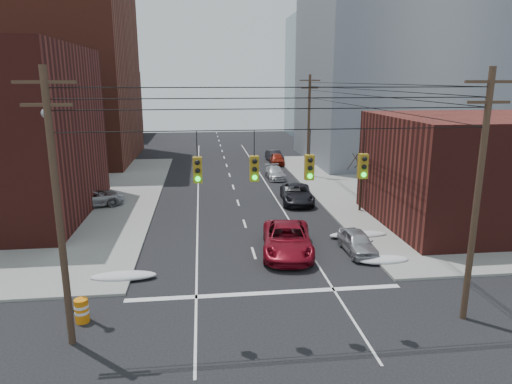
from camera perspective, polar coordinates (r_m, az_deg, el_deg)
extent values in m
plane|color=black|center=(18.06, 4.37, -21.64)|extent=(160.00, 160.00, 0.00)
cube|color=gray|center=(52.18, 28.49, 0.67)|extent=(40.00, 40.00, 0.15)
cube|color=maroon|center=(65.99, -26.50, 16.42)|extent=(24.00, 20.00, 30.00)
cube|color=#491916|center=(91.45, -21.72, 10.11)|extent=(22.00, 18.00, 12.00)
cube|color=gray|center=(63.56, 16.97, 15.13)|extent=(22.00, 20.00, 25.00)
cube|color=gray|center=(88.62, 11.27, 13.96)|extent=(20.00, 18.00, 22.00)
cube|color=#491916|center=(37.52, 27.41, 2.36)|extent=(16.00, 12.00, 8.00)
cylinder|color=#473323|center=(18.91, -23.44, -2.57)|extent=(0.28, 0.28, 11.00)
cube|color=#473323|center=(18.25, -24.94, 12.37)|extent=(2.20, 0.12, 0.12)
cube|color=#473323|center=(18.27, -24.69, 9.87)|extent=(1.80, 0.12, 0.12)
cylinder|color=#473323|center=(21.45, 25.89, -0.98)|extent=(0.28, 0.28, 11.00)
cube|color=#473323|center=(20.86, 27.33, 12.15)|extent=(2.20, 0.12, 0.12)
cube|color=#473323|center=(20.88, 27.09, 9.97)|extent=(1.80, 0.12, 0.12)
cylinder|color=#473323|center=(50.00, 6.60, 8.07)|extent=(0.28, 0.28, 11.00)
cube|color=#473323|center=(49.75, 6.76, 13.70)|extent=(2.20, 0.12, 0.12)
cube|color=#473323|center=(49.76, 6.73, 12.78)|extent=(1.80, 0.12, 0.12)
cylinder|color=black|center=(17.76, 3.01, 7.77)|extent=(17.00, 0.04, 0.04)
cylinder|color=black|center=(17.56, -7.41, 5.97)|extent=(0.03, 0.03, 1.00)
cube|color=olive|center=(17.73, -7.31, 2.76)|extent=(0.35, 0.30, 1.00)
sphere|color=black|center=(17.50, -7.35, 3.69)|extent=(0.20, 0.20, 0.20)
sphere|color=black|center=(17.56, -7.32, 2.66)|extent=(0.20, 0.20, 0.20)
sphere|color=#0CE526|center=(17.62, -7.28, 1.64)|extent=(0.20, 0.20, 0.20)
cylinder|color=black|center=(17.68, -0.23, 6.13)|extent=(0.03, 0.03, 1.00)
cube|color=olive|center=(17.84, -0.22, 2.95)|extent=(0.35, 0.30, 1.00)
sphere|color=black|center=(17.61, -0.16, 3.87)|extent=(0.20, 0.20, 0.20)
sphere|color=black|center=(17.67, -0.16, 2.84)|extent=(0.20, 0.20, 0.20)
sphere|color=#0CE526|center=(17.74, -0.16, 1.83)|extent=(0.20, 0.20, 0.20)
cylinder|color=black|center=(18.06, 6.77, 6.20)|extent=(0.03, 0.03, 1.00)
cube|color=olive|center=(18.22, 6.68, 3.08)|extent=(0.35, 0.30, 1.00)
sphere|color=black|center=(18.00, 6.83, 3.98)|extent=(0.20, 0.20, 0.20)
sphere|color=black|center=(18.06, 6.80, 2.98)|extent=(0.20, 0.20, 0.20)
sphere|color=#0CE526|center=(18.12, 6.77, 1.99)|extent=(0.20, 0.20, 0.20)
cylinder|color=black|center=(18.69, 13.38, 6.18)|extent=(0.03, 0.03, 1.00)
cube|color=olive|center=(18.85, 13.21, 3.17)|extent=(0.35, 0.30, 1.00)
sphere|color=black|center=(18.64, 13.44, 4.04)|extent=(0.20, 0.20, 0.20)
sphere|color=black|center=(18.69, 13.38, 3.07)|extent=(0.20, 0.20, 0.20)
sphere|color=#0CE526|center=(18.75, 13.33, 2.11)|extent=(0.20, 0.20, 0.20)
cylinder|color=gray|center=(22.23, -23.54, -2.92)|extent=(0.18, 0.18, 9.00)
sphere|color=gray|center=(21.45, -24.73, 8.94)|extent=(0.44, 0.44, 0.44)
cylinder|color=black|center=(37.66, 12.95, 0.12)|extent=(0.20, 0.20, 3.50)
cylinder|color=black|center=(37.44, 13.63, 3.63)|extent=(0.27, 0.82, 1.19)
cylinder|color=black|center=(37.78, 13.18, 3.88)|extent=(1.17, 0.54, 1.38)
cylinder|color=black|center=(37.72, 12.16, 3.97)|extent=(1.44, 1.00, 1.48)
cylinder|color=black|center=(37.12, 12.53, 3.61)|extent=(0.17, 0.84, 1.19)
cylinder|color=black|center=(36.64, 12.70, 3.60)|extent=(0.82, 0.99, 1.40)
cylinder|color=black|center=(36.41, 13.70, 3.54)|extent=(1.74, 0.21, 1.43)
cylinder|color=black|center=(37.10, 13.74, 3.54)|extent=(0.48, 0.73, 1.20)
ellipsoid|color=silver|center=(25.93, -16.23, -10.05)|extent=(3.50, 1.08, 0.42)
ellipsoid|color=silver|center=(28.02, 15.69, -8.17)|extent=(3.00, 1.08, 0.42)
ellipsoid|color=silver|center=(31.94, 12.65, -5.23)|extent=(4.00, 1.08, 0.42)
imported|color=maroon|center=(28.33, 3.93, -5.94)|extent=(3.83, 6.78, 1.79)
imported|color=#A8A8AD|center=(29.11, 12.55, -6.12)|extent=(1.67, 4.08, 1.39)
imported|color=silver|center=(40.23, 4.59, -0.37)|extent=(1.76, 3.83, 1.22)
imported|color=black|center=(39.91, 5.13, -0.23)|extent=(3.18, 5.91, 1.58)
imported|color=#B2B3B7|center=(49.54, 2.40, 2.43)|extent=(1.91, 4.55, 1.31)
imported|color=maroon|center=(57.90, 2.65, 4.14)|extent=(1.90, 4.20, 1.40)
imported|color=black|center=(59.99, 2.31, 4.51)|extent=(2.02, 4.55, 1.45)
imported|color=silver|center=(36.36, -24.71, -2.93)|extent=(3.73, 1.34, 1.22)
imported|color=#A3A3A7|center=(40.54, -19.84, -0.65)|extent=(5.77, 3.89, 1.47)
imported|color=black|center=(38.07, -28.21, -2.33)|extent=(5.45, 2.26, 1.58)
imported|color=#A8A8AC|center=(43.17, -25.86, -0.52)|extent=(3.99, 2.63, 1.26)
cylinder|color=orange|center=(22.22, -20.95, -13.68)|extent=(0.67, 0.67, 1.09)
cylinder|color=white|center=(22.12, -21.00, -13.18)|extent=(0.68, 0.68, 0.13)
cylinder|color=white|center=(22.24, -20.93, -13.81)|extent=(0.68, 0.68, 0.13)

